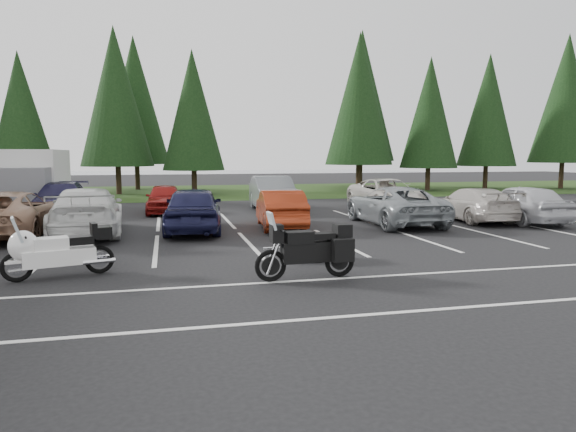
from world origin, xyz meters
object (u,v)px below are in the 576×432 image
Objects in this scene: car_near_8 at (522,203)px; car_far_3 at (273,194)px; touring_motorcycle at (59,246)px; box_truck at (32,181)px; car_near_3 at (87,211)px; car_near_6 at (394,205)px; car_near_5 at (280,209)px; car_far_1 at (61,200)px; car_far_4 at (387,194)px; car_far_2 at (165,198)px; car_near_2 at (11,214)px; car_near_7 at (473,204)px; adventure_motorcycle at (306,245)px; cargo_trailer at (313,247)px; car_near_4 at (194,209)px.

car_far_3 is (-8.67, 6.41, 0.07)m from car_near_8.
box_truck is at bearing 89.12° from touring_motorcycle.
car_near_6 is (11.04, 0.05, -0.06)m from car_near_3.
touring_motorcycle is (-6.32, -6.49, 0.00)m from car_near_5.
car_near_8 is (16.18, -0.58, -0.03)m from car_near_3.
car_near_3 reaches higher than car_far_1.
car_near_6 is 1.18× the size of car_near_8.
car_far_3 is 0.93× the size of car_far_4.
car_near_8 is (5.14, -0.63, 0.03)m from car_near_6.
car_near_5 is at bearing -1.95° from car_near_8.
car_far_4 is (-3.07, 5.85, -0.01)m from car_near_8.
car_far_4 is at bearing -3.51° from car_far_3.
car_far_2 is 0.73× the size of car_far_4.
car_far_2 is (4.82, 5.98, -0.08)m from car_near_2.
car_near_7 is 0.93× the size of car_far_3.
car_near_6 is at bearing -33.60° from car_far_2.
car_near_3 is 1.03× the size of car_near_6.
car_far_4 is (16.66, -2.94, -0.70)m from box_truck.
car_near_5 is at bearing -177.96° from car_near_2.
adventure_motorcycle reaches higher than car_far_1.
cargo_trailer is (6.14, -5.72, -0.45)m from car_near_3.
car_far_4 reaches higher than touring_motorcycle.
car_near_8 is 16.88m from touring_motorcycle.
touring_motorcycle is (0.30, -6.30, -0.09)m from car_near_3.
car_far_3 reaches higher than car_near_5.
car_near_7 is 12.12m from adventure_motorcycle.
car_near_3 is 9.50m from car_far_3.
cargo_trailer is at bearing -122.84° from car_far_4.
car_near_4 reaches higher than cargo_trailer.
box_truck reaches higher than car_near_6.
car_far_3 is 13.65m from adventure_motorcycle.
car_far_3 reaches higher than car_far_4.
box_truck is at bearing -19.98° from car_near_7.
car_far_2 is at bearing -127.36° from car_near_2.
adventure_motorcycle is at bearing 121.01° from car_near_3.
car_near_4 is 1.11× the size of car_near_5.
car_far_3 is (4.03, 5.96, 0.02)m from car_near_4.
car_near_7 is 1.83m from car_near_8.
car_near_5 is (10.17, -8.02, -0.76)m from box_truck.
car_near_7 is 15.72m from touring_motorcycle.
car_near_6 is at bearing -56.41° from car_far_3.
car_near_4 is at bearing 100.44° from adventure_motorcycle.
car_near_4 reaches higher than touring_motorcycle.
car_near_2 is at bearing 142.77° from cargo_trailer.
cargo_trailer is 2.11m from adventure_motorcycle.
car_near_4 is 7.20m from car_far_3.
car_far_3 is (-3.53, 5.78, 0.09)m from car_near_6.
car_near_2 is 5.62m from car_far_1.
car_far_2 is (-0.98, 6.22, -0.13)m from car_near_4.
car_far_2 is at bearing -23.30° from car_near_8.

